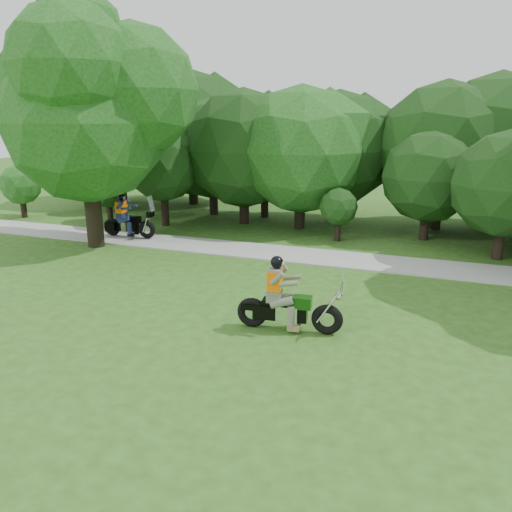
# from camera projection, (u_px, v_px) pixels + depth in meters

# --- Properties ---
(ground) EXTENTS (100.00, 100.00, 0.00)m
(ground) POSITION_uv_depth(u_px,v_px,m) (295.00, 353.00, 11.48)
(ground) COLOR #2F4E16
(ground) RESTS_ON ground
(walkway) EXTENTS (60.00, 2.20, 0.06)m
(walkway) POSITION_uv_depth(u_px,v_px,m) (354.00, 260.00, 18.69)
(walkway) COLOR #959591
(walkway) RESTS_ON ground
(tree_line) EXTENTS (39.86, 12.66, 7.87)m
(tree_line) POSITION_uv_depth(u_px,v_px,m) (397.00, 149.00, 23.57)
(tree_line) COLOR black
(tree_line) RESTS_ON ground
(big_tree_west) EXTENTS (8.64, 6.56, 9.96)m
(big_tree_west) POSITION_uv_depth(u_px,v_px,m) (89.00, 102.00, 19.61)
(big_tree_west) COLOR black
(big_tree_west) RESTS_ON ground
(chopper_motorcycle) EXTENTS (2.72, 0.82, 1.95)m
(chopper_motorcycle) POSITION_uv_depth(u_px,v_px,m) (284.00, 303.00, 12.54)
(chopper_motorcycle) COLOR black
(chopper_motorcycle) RESTS_ON ground
(touring_motorcycle) EXTENTS (2.55, 0.78, 1.94)m
(touring_motorcycle) POSITION_uv_depth(u_px,v_px,m) (126.00, 221.00, 22.02)
(touring_motorcycle) COLOR black
(touring_motorcycle) RESTS_ON walkway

